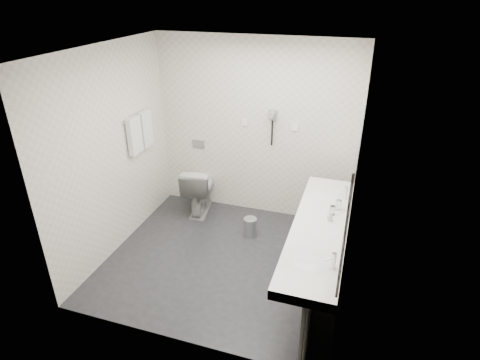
% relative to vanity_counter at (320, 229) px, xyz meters
% --- Properties ---
extents(floor, '(2.80, 2.80, 0.00)m').
position_rel_vanity_counter_xyz_m(floor, '(-1.12, 0.20, -0.80)').
color(floor, '#252529').
rests_on(floor, ground).
extents(ceiling, '(2.80, 2.80, 0.00)m').
position_rel_vanity_counter_xyz_m(ceiling, '(-1.12, 0.20, 1.70)').
color(ceiling, white).
rests_on(ceiling, wall_back).
extents(wall_back, '(2.80, 0.00, 2.80)m').
position_rel_vanity_counter_xyz_m(wall_back, '(-1.12, 1.50, 0.45)').
color(wall_back, silver).
rests_on(wall_back, floor).
extents(wall_front, '(2.80, 0.00, 2.80)m').
position_rel_vanity_counter_xyz_m(wall_front, '(-1.12, -1.10, 0.45)').
color(wall_front, silver).
rests_on(wall_front, floor).
extents(wall_left, '(0.00, 2.60, 2.60)m').
position_rel_vanity_counter_xyz_m(wall_left, '(-2.52, 0.20, 0.45)').
color(wall_left, silver).
rests_on(wall_left, floor).
extents(wall_right, '(0.00, 2.60, 2.60)m').
position_rel_vanity_counter_xyz_m(wall_right, '(0.27, 0.20, 0.45)').
color(wall_right, silver).
rests_on(wall_right, floor).
extents(vanity_counter, '(0.55, 2.20, 0.10)m').
position_rel_vanity_counter_xyz_m(vanity_counter, '(0.00, 0.00, 0.00)').
color(vanity_counter, white).
rests_on(vanity_counter, floor).
extents(vanity_panel, '(0.03, 2.15, 0.75)m').
position_rel_vanity_counter_xyz_m(vanity_panel, '(0.02, 0.00, -0.42)').
color(vanity_panel, gray).
rests_on(vanity_panel, floor).
extents(vanity_post_near, '(0.06, 0.06, 0.75)m').
position_rel_vanity_counter_xyz_m(vanity_post_near, '(0.05, -1.04, -0.42)').
color(vanity_post_near, silver).
rests_on(vanity_post_near, floor).
extents(vanity_post_far, '(0.06, 0.06, 0.75)m').
position_rel_vanity_counter_xyz_m(vanity_post_far, '(0.05, 1.04, -0.42)').
color(vanity_post_far, silver).
rests_on(vanity_post_far, floor).
extents(mirror, '(0.02, 2.20, 1.05)m').
position_rel_vanity_counter_xyz_m(mirror, '(0.26, 0.00, 0.65)').
color(mirror, '#B2BCC6').
rests_on(mirror, wall_right).
extents(basin_near, '(0.40, 0.31, 0.05)m').
position_rel_vanity_counter_xyz_m(basin_near, '(0.00, -0.65, 0.04)').
color(basin_near, white).
rests_on(basin_near, vanity_counter).
extents(basin_far, '(0.40, 0.31, 0.05)m').
position_rel_vanity_counter_xyz_m(basin_far, '(0.00, 0.65, 0.04)').
color(basin_far, white).
rests_on(basin_far, vanity_counter).
extents(faucet_near, '(0.04, 0.04, 0.15)m').
position_rel_vanity_counter_xyz_m(faucet_near, '(0.19, -0.65, 0.12)').
color(faucet_near, silver).
rests_on(faucet_near, vanity_counter).
extents(faucet_far, '(0.04, 0.04, 0.15)m').
position_rel_vanity_counter_xyz_m(faucet_far, '(0.19, 0.65, 0.12)').
color(faucet_far, silver).
rests_on(faucet_far, vanity_counter).
extents(soap_bottle_a, '(0.06, 0.06, 0.10)m').
position_rel_vanity_counter_xyz_m(soap_bottle_a, '(0.08, 0.11, 0.10)').
color(soap_bottle_a, silver).
rests_on(soap_bottle_a, vanity_counter).
extents(glass_left, '(0.07, 0.07, 0.10)m').
position_rel_vanity_counter_xyz_m(glass_left, '(0.09, 0.25, 0.10)').
color(glass_left, silver).
rests_on(glass_left, vanity_counter).
extents(glass_right, '(0.08, 0.08, 0.12)m').
position_rel_vanity_counter_xyz_m(glass_right, '(0.14, 0.37, 0.11)').
color(glass_right, silver).
rests_on(glass_right, vanity_counter).
extents(toilet, '(0.52, 0.78, 0.73)m').
position_rel_vanity_counter_xyz_m(toilet, '(-1.88, 1.20, -0.43)').
color(toilet, white).
rests_on(toilet, floor).
extents(flush_plate, '(0.18, 0.02, 0.12)m').
position_rel_vanity_counter_xyz_m(flush_plate, '(-1.98, 1.49, 0.15)').
color(flush_plate, '#B2B5BA').
rests_on(flush_plate, wall_back).
extents(pedal_bin, '(0.23, 0.23, 0.25)m').
position_rel_vanity_counter_xyz_m(pedal_bin, '(-0.98, 0.80, -0.68)').
color(pedal_bin, '#B2B5BA').
rests_on(pedal_bin, floor).
extents(bin_lid, '(0.18, 0.18, 0.02)m').
position_rel_vanity_counter_xyz_m(bin_lid, '(-0.98, 0.80, -0.55)').
color(bin_lid, '#B2B5BA').
rests_on(bin_lid, pedal_bin).
extents(towel_rail, '(0.02, 0.62, 0.02)m').
position_rel_vanity_counter_xyz_m(towel_rail, '(-2.47, 0.75, 0.75)').
color(towel_rail, silver).
rests_on(towel_rail, wall_left).
extents(towel_near, '(0.07, 0.24, 0.48)m').
position_rel_vanity_counter_xyz_m(towel_near, '(-2.46, 0.61, 0.53)').
color(towel_near, white).
rests_on(towel_near, towel_rail).
extents(towel_far, '(0.07, 0.24, 0.48)m').
position_rel_vanity_counter_xyz_m(towel_far, '(-2.46, 0.89, 0.53)').
color(towel_far, white).
rests_on(towel_far, towel_rail).
extents(dryer_cradle, '(0.10, 0.04, 0.14)m').
position_rel_vanity_counter_xyz_m(dryer_cradle, '(-0.88, 1.47, 0.70)').
color(dryer_cradle, gray).
rests_on(dryer_cradle, wall_back).
extents(dryer_barrel, '(0.08, 0.14, 0.08)m').
position_rel_vanity_counter_xyz_m(dryer_barrel, '(-0.88, 1.40, 0.73)').
color(dryer_barrel, gray).
rests_on(dryer_barrel, dryer_cradle).
extents(dryer_cord, '(0.02, 0.02, 0.35)m').
position_rel_vanity_counter_xyz_m(dryer_cord, '(-0.88, 1.46, 0.45)').
color(dryer_cord, black).
rests_on(dryer_cord, dryer_cradle).
extents(switch_plate_a, '(0.09, 0.02, 0.09)m').
position_rel_vanity_counter_xyz_m(switch_plate_a, '(-1.27, 1.49, 0.55)').
color(switch_plate_a, white).
rests_on(switch_plate_a, wall_back).
extents(switch_plate_b, '(0.09, 0.02, 0.09)m').
position_rel_vanity_counter_xyz_m(switch_plate_b, '(-0.57, 1.49, 0.55)').
color(switch_plate_b, white).
rests_on(switch_plate_b, wall_back).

